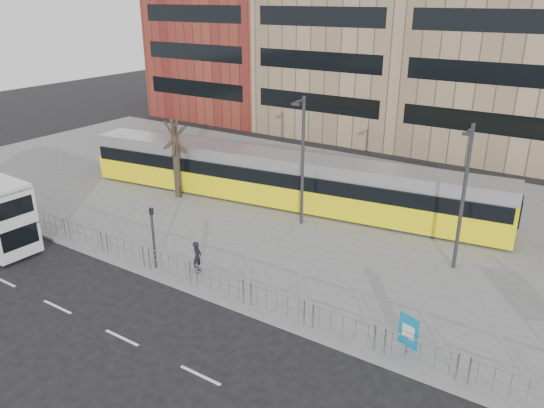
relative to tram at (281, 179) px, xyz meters
The scene contains 12 objects.
ground 12.20m from the tram, 69.08° to the right, with size 120.00×120.00×0.00m, color black.
plaza 4.68m from the tram, ahead, with size 64.00×24.00×0.15m, color slate.
kerb 12.14m from the tram, 68.99° to the right, with size 64.00×0.25×0.17m, color gray.
pedestrian_barrier 12.51m from the tram, 59.64° to the right, with size 32.07×0.07×1.10m.
road_markings 16.26m from the tram, 70.83° to the right, with size 62.00×0.12×0.01m, color white.
tram is the anchor object (origin of this frame).
ad_panel 15.80m from the tram, 40.65° to the right, with size 0.83×0.32×1.59m.
pedestrian 9.92m from the tram, 81.35° to the right, with size 0.57×0.38×1.57m, color black.
traffic_light_west 10.57m from the tram, 92.79° to the right, with size 0.19×0.22×3.10m.
lamp_post_west 4.18m from the tram, 38.24° to the right, with size 0.45×1.04×7.34m.
lamp_post_east 12.10m from the tram, 13.18° to the right, with size 0.45×1.04×7.09m.
bare_tree 7.75m from the tram, 156.58° to the right, with size 4.01×4.01×7.18m.
Camera 1 is at (12.40, -15.24, 12.46)m, focal length 35.00 mm.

